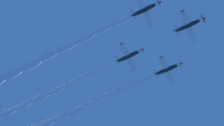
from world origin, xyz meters
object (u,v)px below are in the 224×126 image
object	(u,v)px
airplane_lead	(190,25)
airplane_right_wingman	(146,9)
airplane_slot_tail	(130,56)
airplane_left_wingman	(168,69)

from	to	relation	value
airplane_lead	airplane_right_wingman	world-z (taller)	airplane_right_wingman
airplane_right_wingman	airplane_slot_tail	world-z (taller)	airplane_right_wingman
airplane_lead	airplane_slot_tail	world-z (taller)	airplane_slot_tail
airplane_left_wingman	airplane_slot_tail	size ratio (longest dim) A/B	1.00
airplane_right_wingman	airplane_left_wingman	bearing A→B (deg)	2.74
airplane_lead	airplane_slot_tail	xyz separation A→B (m)	(1.11, 17.16, -0.09)
airplane_lead	airplane_left_wingman	bearing A→B (deg)	45.10
airplane_lead	airplane_left_wingman	distance (m)	13.11
airplane_lead	airplane_left_wingman	size ratio (longest dim) A/B	1.00
airplane_lead	airplane_slot_tail	distance (m)	17.20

